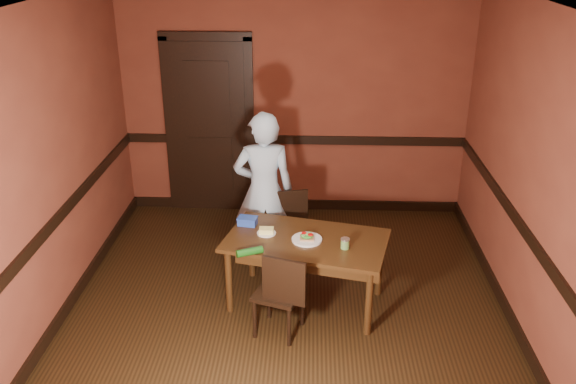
# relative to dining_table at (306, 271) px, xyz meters

# --- Properties ---
(floor) EXTENTS (4.00, 4.50, 0.01)m
(floor) POSITION_rel_dining_table_xyz_m (-0.17, -0.19, -0.33)
(floor) COLOR black
(floor) RESTS_ON ground
(ceiling) EXTENTS (4.00, 4.50, 0.01)m
(ceiling) POSITION_rel_dining_table_xyz_m (-0.17, -0.19, 2.37)
(ceiling) COLOR silver
(ceiling) RESTS_ON ground
(wall_back) EXTENTS (4.00, 0.02, 2.70)m
(wall_back) POSITION_rel_dining_table_xyz_m (-0.17, 2.06, 1.02)
(wall_back) COLOR brown
(wall_back) RESTS_ON ground
(wall_front) EXTENTS (4.00, 0.02, 2.70)m
(wall_front) POSITION_rel_dining_table_xyz_m (-0.17, -2.44, 1.02)
(wall_front) COLOR brown
(wall_front) RESTS_ON ground
(wall_left) EXTENTS (0.02, 4.50, 2.70)m
(wall_left) POSITION_rel_dining_table_xyz_m (-2.17, -0.19, 1.02)
(wall_left) COLOR brown
(wall_left) RESTS_ON ground
(wall_right) EXTENTS (0.02, 4.50, 2.70)m
(wall_right) POSITION_rel_dining_table_xyz_m (1.83, -0.19, 1.02)
(wall_right) COLOR brown
(wall_right) RESTS_ON ground
(dado_back) EXTENTS (4.00, 0.03, 0.10)m
(dado_back) POSITION_rel_dining_table_xyz_m (-0.17, 2.04, 0.57)
(dado_back) COLOR black
(dado_back) RESTS_ON ground
(dado_left) EXTENTS (0.03, 4.50, 0.10)m
(dado_left) POSITION_rel_dining_table_xyz_m (-2.15, -0.19, 0.57)
(dado_left) COLOR black
(dado_left) RESTS_ON ground
(dado_right) EXTENTS (0.03, 4.50, 0.10)m
(dado_right) POSITION_rel_dining_table_xyz_m (1.82, -0.19, 0.57)
(dado_right) COLOR black
(dado_right) RESTS_ON ground
(baseboard_back) EXTENTS (4.00, 0.03, 0.12)m
(baseboard_back) POSITION_rel_dining_table_xyz_m (-0.17, 2.04, -0.27)
(baseboard_back) COLOR black
(baseboard_back) RESTS_ON ground
(baseboard_left) EXTENTS (0.03, 4.50, 0.12)m
(baseboard_left) POSITION_rel_dining_table_xyz_m (-2.15, -0.19, -0.27)
(baseboard_left) COLOR black
(baseboard_left) RESTS_ON ground
(baseboard_right) EXTENTS (0.03, 4.50, 0.12)m
(baseboard_right) POSITION_rel_dining_table_xyz_m (1.82, -0.19, -0.27)
(baseboard_right) COLOR black
(baseboard_right) RESTS_ON ground
(door) EXTENTS (1.05, 0.07, 2.20)m
(door) POSITION_rel_dining_table_xyz_m (-1.17, 2.02, 0.76)
(door) COLOR black
(door) RESTS_ON ground
(dining_table) EXTENTS (1.57, 1.11, 0.67)m
(dining_table) POSITION_rel_dining_table_xyz_m (0.00, 0.00, 0.00)
(dining_table) COLOR #351F0D
(dining_table) RESTS_ON floor
(chair_far) EXTENTS (0.45, 0.45, 0.82)m
(chair_far) POSITION_rel_dining_table_xyz_m (-0.22, 0.53, 0.08)
(chair_far) COLOR black
(chair_far) RESTS_ON floor
(chair_near) EXTENTS (0.47, 0.47, 0.80)m
(chair_near) POSITION_rel_dining_table_xyz_m (-0.22, -0.45, 0.07)
(chair_near) COLOR black
(chair_near) RESTS_ON floor
(person) EXTENTS (0.64, 0.46, 1.63)m
(person) POSITION_rel_dining_table_xyz_m (-0.43, 0.71, 0.48)
(person) COLOR #9FC0D6
(person) RESTS_ON floor
(sandwich_plate) EXTENTS (0.27, 0.27, 0.07)m
(sandwich_plate) POSITION_rel_dining_table_xyz_m (0.01, -0.03, 0.35)
(sandwich_plate) COLOR white
(sandwich_plate) RESTS_ON dining_table
(sauce_jar) EXTENTS (0.08, 0.08, 0.09)m
(sauce_jar) POSITION_rel_dining_table_xyz_m (0.34, -0.16, 0.38)
(sauce_jar) COLOR #5C8B45
(sauce_jar) RESTS_ON dining_table
(cheese_saucer) EXTENTS (0.17, 0.17, 0.05)m
(cheese_saucer) POSITION_rel_dining_table_xyz_m (-0.36, 0.09, 0.35)
(cheese_saucer) COLOR white
(cheese_saucer) RESTS_ON dining_table
(food_tub) EXTENTS (0.20, 0.15, 0.08)m
(food_tub) POSITION_rel_dining_table_xyz_m (-0.55, 0.26, 0.37)
(food_tub) COLOR #2749B2
(food_tub) RESTS_ON dining_table
(wrapped_veg) EXTENTS (0.23, 0.15, 0.06)m
(wrapped_veg) POSITION_rel_dining_table_xyz_m (-0.48, -0.31, 0.36)
(wrapped_veg) COLOR #164B12
(wrapped_veg) RESTS_ON dining_table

